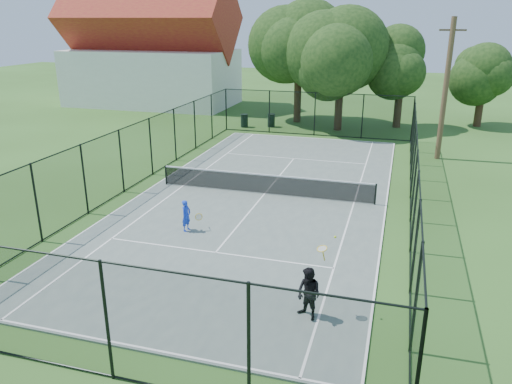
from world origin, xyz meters
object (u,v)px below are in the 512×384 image
(utility_pole, at_px, (445,89))
(player_black, at_px, (309,294))
(trash_bin_right, at_px, (271,120))
(trash_bin_left, at_px, (244,121))
(player_blue, at_px, (186,216))
(tennis_net, at_px, (265,183))

(utility_pole, distance_m, player_black, 19.17)
(utility_pole, bearing_deg, trash_bin_right, 152.83)
(trash_bin_right, bearing_deg, trash_bin_left, -161.88)
(trash_bin_left, xyz_separation_m, player_blue, (3.81, -19.24, 0.18))
(player_black, bearing_deg, trash_bin_right, 106.97)
(trash_bin_left, relative_size, trash_bin_right, 0.99)
(trash_bin_left, bearing_deg, trash_bin_right, 18.12)
(tennis_net, height_order, player_black, player_black)
(trash_bin_right, relative_size, utility_pole, 0.13)
(trash_bin_right, height_order, player_blue, player_blue)
(player_blue, xyz_separation_m, player_black, (5.57, -4.53, 0.14))
(utility_pole, height_order, player_black, utility_pole)
(player_blue, bearing_deg, trash_bin_right, 95.41)
(tennis_net, bearing_deg, player_blue, -109.51)
(trash_bin_right, xyz_separation_m, player_blue, (1.88, -19.87, 0.17))
(trash_bin_right, bearing_deg, utility_pole, -27.17)
(tennis_net, height_order, player_blue, player_blue)
(trash_bin_right, xyz_separation_m, utility_pole, (11.61, -5.96, 3.50))
(trash_bin_left, bearing_deg, player_black, -68.48)
(trash_bin_right, distance_m, player_blue, 19.96)
(trash_bin_right, relative_size, player_blue, 0.81)
(trash_bin_right, relative_size, player_black, 0.43)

